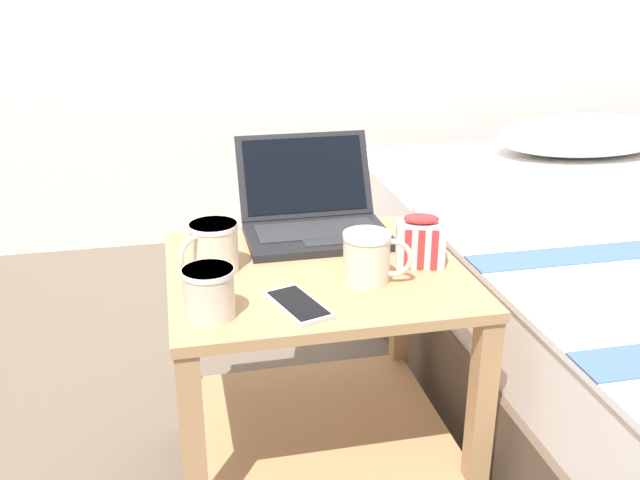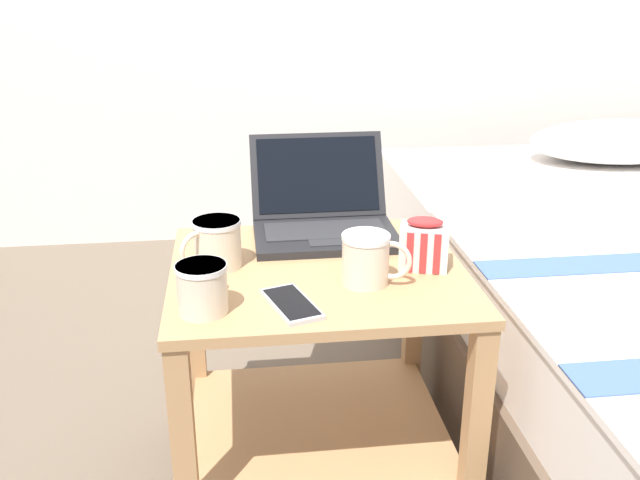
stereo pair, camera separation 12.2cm
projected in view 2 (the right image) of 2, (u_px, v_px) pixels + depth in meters
ground_plane at (318, 473)px, 1.71m from camera, size 8.00×8.00×0.00m
bedside_table at (318, 346)px, 1.58m from camera, size 0.62×0.56×0.54m
laptop at (323, 215)px, 1.69m from camera, size 0.33×0.32×0.21m
mug_front_left at (367, 257)px, 1.42m from camera, size 0.14×0.10×0.10m
mug_front_right at (216, 241)px, 1.50m from camera, size 0.13×0.12×0.10m
mug_mid_center at (203, 285)px, 1.31m from camera, size 0.10×0.13×0.09m
snack_bag at (424, 245)px, 1.50m from camera, size 0.12×0.10×0.11m
cell_phone at (291, 304)px, 1.34m from camera, size 0.12×0.17×0.01m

